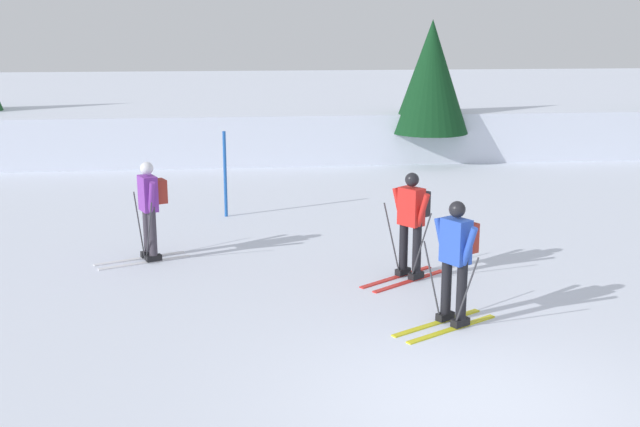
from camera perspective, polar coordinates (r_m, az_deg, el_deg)
The scene contains 7 objects.
ground_plane at distance 8.89m, azimuth 10.94°, elevation -13.29°, with size 120.00×120.00×0.00m, color silver.
far_snow_ridge at distance 27.04m, azimuth -0.90°, elevation 6.67°, with size 80.00×9.49×1.43m, color silver.
skier_blue at distance 10.70m, azimuth 9.78°, elevation -3.05°, with size 1.56×1.14×1.71m.
skier_red at distance 12.56m, azimuth 6.62°, elevation -0.44°, with size 1.51×1.24×1.71m.
skier_purple at distance 13.73m, azimuth -12.15°, elevation 0.55°, with size 1.61×0.98×1.71m.
trail_marker_pole at distance 16.61m, azimuth -6.84°, elevation 2.82°, with size 0.07×0.07×1.80m, color #1E56AD.
conifer_far_centre at distance 22.90m, azimuth 8.01°, elevation 9.70°, with size 2.18×2.18×4.07m.
Camera 1 is at (-2.47, -7.56, 3.99)m, focal length 44.48 mm.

